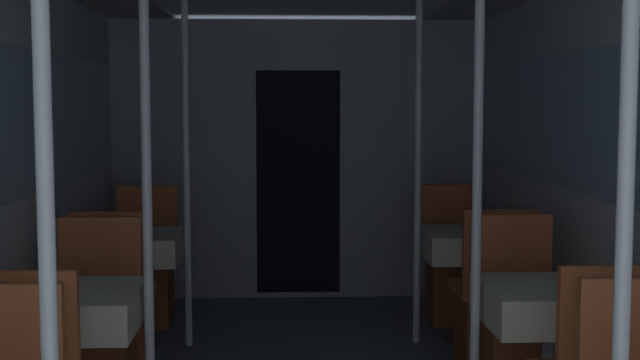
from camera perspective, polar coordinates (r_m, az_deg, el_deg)
wall_right at (r=4.37m, az=18.82°, el=-0.43°), size 0.05×7.94×2.14m
bulkhead_far at (r=6.86m, az=-1.41°, el=1.27°), size 2.84×0.09×2.14m
support_pole_left_0 at (r=2.29m, az=-17.01°, el=-6.65°), size 0.04×0.04×2.14m
dining_table_left_1 at (r=4.04m, az=-15.84°, el=-8.40°), size 0.61×0.61×0.71m
chair_left_far_1 at (r=4.63m, az=-14.18°, el=-10.42°), size 0.42×0.42×0.93m
support_pole_left_1 at (r=3.89m, az=-11.00°, el=-1.72°), size 0.04×0.04×2.14m
dining_table_left_2 at (r=5.63m, az=-12.01°, el=-4.50°), size 0.61×0.61×0.71m
chair_left_near_2 at (r=5.16m, az=-12.94°, el=-8.79°), size 0.42×0.42×0.93m
chair_left_far_2 at (r=6.22m, az=-11.14°, el=-6.37°), size 0.42×0.42×0.93m
support_pole_left_2 at (r=5.52m, az=-8.53°, el=0.32°), size 0.04×0.04×2.14m
support_pole_right_0 at (r=2.38m, az=18.80°, el=-6.25°), size 0.04×0.04×2.14m
dining_table_right_1 at (r=4.12m, az=14.69°, el=-8.11°), size 0.61×0.61×0.71m
chair_right_far_1 at (r=4.70m, az=12.58°, el=-10.16°), size 0.42×0.42×0.93m
support_pole_right_1 at (r=3.95m, az=10.00°, el=-1.61°), size 0.04×0.04×2.14m
dining_table_right_2 at (r=5.69m, az=9.71°, el=-4.37°), size 0.61×0.61×0.71m
chair_right_near_2 at (r=5.22m, az=10.97°, el=-8.59°), size 0.42×0.42×0.93m
chair_right_far_2 at (r=6.27m, az=8.59°, el=-6.24°), size 0.42×0.42×0.93m
support_pole_right_2 at (r=5.56m, az=6.28°, el=0.38°), size 0.04×0.04×2.14m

